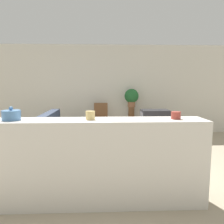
% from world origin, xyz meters
% --- Properties ---
extents(ground_plane, '(14.00, 14.00, 0.00)m').
position_xyz_m(ground_plane, '(0.00, 0.00, 0.00)').
color(ground_plane, tan).
extents(wall_back, '(9.00, 0.06, 2.70)m').
position_xyz_m(wall_back, '(0.00, 3.43, 1.35)').
color(wall_back, beige).
rests_on(wall_back, ground_plane).
extents(couch, '(0.91, 1.98, 0.88)m').
position_xyz_m(couch, '(-0.73, 1.43, 0.30)').
color(couch, '#384256').
rests_on(couch, ground_plane).
extents(tv_stand, '(0.86, 0.55, 0.40)m').
position_xyz_m(tv_stand, '(1.51, 2.09, 0.20)').
color(tv_stand, brown).
rests_on(tv_stand, ground_plane).
extents(television, '(0.70, 0.47, 0.48)m').
position_xyz_m(television, '(1.51, 2.09, 0.64)').
color(television, '#232328').
rests_on(television, tv_stand).
extents(wooden_chair, '(0.44, 0.44, 0.98)m').
position_xyz_m(wooden_chair, '(0.14, 2.93, 0.53)').
color(wooden_chair, brown).
rests_on(wooden_chair, ground_plane).
extents(plant_stand, '(0.18, 0.18, 0.86)m').
position_xyz_m(plant_stand, '(1.04, 3.08, 0.43)').
color(plant_stand, brown).
rests_on(plant_stand, ground_plane).
extents(potted_plant, '(0.41, 0.41, 0.53)m').
position_xyz_m(potted_plant, '(1.04, 3.08, 1.16)').
color(potted_plant, '#8E5B3D').
rests_on(potted_plant, plant_stand).
extents(foreground_counter, '(2.97, 0.44, 1.09)m').
position_xyz_m(foreground_counter, '(0.00, -0.64, 0.55)').
color(foreground_counter, silver).
rests_on(foreground_counter, ground_plane).
extents(decorative_bowl, '(0.22, 0.22, 0.17)m').
position_xyz_m(decorative_bowl, '(-0.91, -0.64, 1.15)').
color(decorative_bowl, '#4C7AAD').
rests_on(decorative_bowl, foreground_counter).
extents(candle_jar, '(0.12, 0.12, 0.11)m').
position_xyz_m(candle_jar, '(0.05, -0.64, 1.15)').
color(candle_jar, tan).
rests_on(candle_jar, foreground_counter).
extents(coffee_tin, '(0.12, 0.12, 0.09)m').
position_xyz_m(coffee_tin, '(1.11, -0.64, 1.14)').
color(coffee_tin, '#99382D').
rests_on(coffee_tin, foreground_counter).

